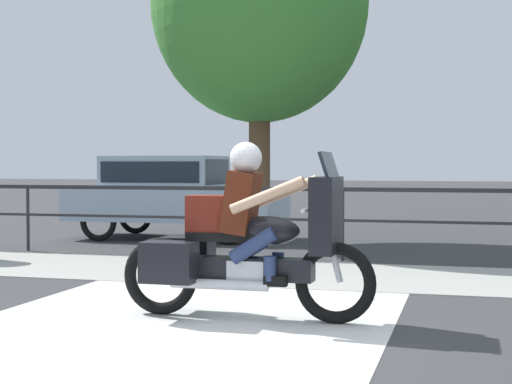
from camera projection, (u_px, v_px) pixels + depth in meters
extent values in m
plane|color=#38383A|center=(252.00, 330.00, 6.56)|extent=(120.00, 120.00, 0.00)
cube|color=#A8A59E|center=(324.00, 275.00, 9.84)|extent=(44.00, 2.40, 0.01)
cube|color=silver|center=(166.00, 330.00, 6.55)|extent=(3.67, 6.00, 0.01)
cube|color=#232326|center=(343.00, 189.00, 11.26)|extent=(36.00, 0.04, 0.06)
cube|color=#232326|center=(343.00, 220.00, 11.27)|extent=(36.00, 0.03, 0.04)
cylinder|color=#232326|center=(28.00, 218.00, 12.61)|extent=(0.05, 0.05, 1.06)
cylinder|color=#232326|center=(343.00, 224.00, 11.27)|extent=(0.05, 0.05, 1.06)
torus|color=black|center=(335.00, 283.00, 6.82)|extent=(0.72, 0.11, 0.72)
torus|color=black|center=(160.00, 276.00, 7.25)|extent=(0.72, 0.11, 0.72)
cube|color=black|center=(245.00, 268.00, 7.03)|extent=(1.24, 0.22, 0.20)
cube|color=silver|center=(249.00, 274.00, 7.02)|extent=(0.34, 0.26, 0.26)
ellipsoid|color=black|center=(266.00, 231.00, 6.97)|extent=(0.61, 0.30, 0.26)
cube|color=black|center=(228.00, 236.00, 7.06)|extent=(0.72, 0.28, 0.08)
cube|color=black|center=(326.00, 215.00, 6.82)|extent=(0.20, 0.63, 0.66)
cube|color=#1E232B|center=(329.00, 165.00, 6.80)|extent=(0.10, 0.54, 0.24)
cylinder|color=silver|center=(311.00, 209.00, 6.85)|extent=(0.04, 0.70, 0.04)
cylinder|color=silver|center=(219.00, 284.00, 6.93)|extent=(0.90, 0.09, 0.09)
cube|color=black|center=(169.00, 262.00, 6.96)|extent=(0.48, 0.28, 0.36)
cube|color=black|center=(188.00, 256.00, 7.43)|extent=(0.48, 0.28, 0.36)
cylinder|color=silver|center=(332.00, 249.00, 6.82)|extent=(0.20, 0.06, 0.59)
cube|color=#4C1E0F|center=(242.00, 203.00, 7.02)|extent=(0.31, 0.36, 0.58)
sphere|color=tan|center=(246.00, 160.00, 6.99)|extent=(0.23, 0.23, 0.23)
sphere|color=silver|center=(246.00, 158.00, 6.99)|extent=(0.29, 0.29, 0.29)
cylinder|color=navy|center=(253.00, 245.00, 6.85)|extent=(0.44, 0.13, 0.34)
cylinder|color=navy|center=(270.00, 268.00, 6.81)|extent=(0.11, 0.11, 0.21)
cube|color=black|center=(276.00, 281.00, 6.81)|extent=(0.20, 0.10, 0.09)
cylinder|color=navy|center=(262.00, 242.00, 7.14)|extent=(0.44, 0.13, 0.34)
cylinder|color=navy|center=(278.00, 264.00, 7.10)|extent=(0.11, 0.11, 0.21)
cube|color=black|center=(283.00, 276.00, 7.09)|extent=(0.20, 0.10, 0.09)
cylinder|color=tan|center=(267.00, 195.00, 6.64)|extent=(0.66, 0.09, 0.34)
cylinder|color=tan|center=(283.00, 193.00, 7.22)|extent=(0.66, 0.09, 0.34)
cube|color=maroon|center=(210.00, 214.00, 7.10)|extent=(0.39, 0.25, 0.34)
cube|color=#9EB2C6|center=(177.00, 204.00, 14.59)|extent=(3.92, 1.76, 0.61)
cube|color=#9EB2C6|center=(166.00, 172.00, 14.63)|extent=(2.04, 1.55, 0.58)
cube|color=#19232D|center=(216.00, 172.00, 14.37)|extent=(0.04, 1.38, 0.46)
cube|color=#19232D|center=(166.00, 172.00, 14.63)|extent=(1.88, 1.59, 0.38)
torus|color=black|center=(227.00, 224.00, 13.50)|extent=(0.71, 0.11, 0.71)
torus|color=black|center=(252.00, 218.00, 15.07)|extent=(0.71, 0.11, 0.71)
torus|color=black|center=(98.00, 222.00, 14.14)|extent=(0.71, 0.11, 0.71)
torus|color=black|center=(135.00, 216.00, 15.70)|extent=(0.71, 0.11, 0.71)
cylinder|color=brown|center=(259.00, 167.00, 14.05)|extent=(0.38, 0.38, 2.67)
ellipsoid|color=#3D7F33|center=(259.00, 3.00, 13.94)|extent=(3.87, 3.87, 4.26)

